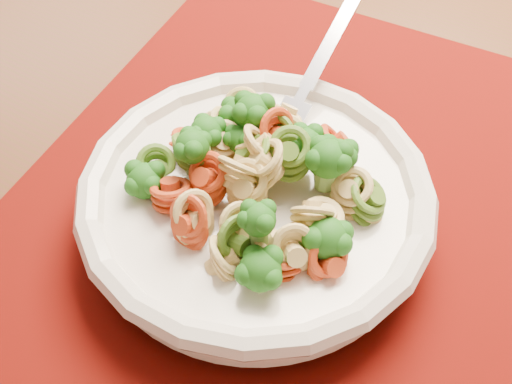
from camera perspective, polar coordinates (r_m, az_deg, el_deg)
dining_table at (r=0.62m, az=-8.22°, el=-8.84°), size 1.48×1.25×0.76m
placemat at (r=0.52m, az=2.32°, el=-2.27°), size 0.63×0.59×0.00m
pasta_bowl at (r=0.49m, az=0.00°, el=-0.84°), size 0.25×0.25×0.05m
pasta_broccoli_heap at (r=0.47m, az=0.00°, el=0.46°), size 0.21×0.21×0.06m
fork at (r=0.52m, az=2.81°, el=6.11°), size 0.17×0.11×0.08m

